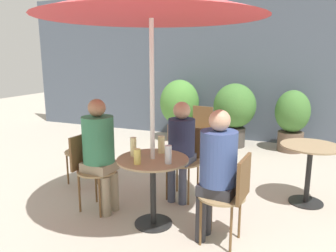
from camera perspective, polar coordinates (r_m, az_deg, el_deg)
name	(u,v)px	position (r m, az deg, el deg)	size (l,w,h in m)	color
ground_plane	(155,238)	(3.31, -2.32, -18.84)	(20.00, 20.00, 0.00)	#B2A899
storefront_wall	(239,66)	(6.78, 12.27, 10.20)	(10.00, 0.06, 3.00)	#4C5666
cafe_table_near	(153,175)	(3.31, -2.64, -8.50)	(0.72, 0.72, 0.71)	black
cafe_table_far	(310,161)	(4.12, 23.43, -5.59)	(0.67, 0.67, 0.71)	black
bistro_chair_0	(231,191)	(3.03, 10.99, -11.02)	(0.44, 0.43, 0.85)	#997F56
bistro_chair_1	(186,155)	(4.00, 3.14, -5.00)	(0.43, 0.44, 0.85)	#997F56
bistro_chair_2	(90,164)	(3.76, -13.42, -6.44)	(0.44, 0.43, 0.85)	#997F56
bistro_chair_3	(87,145)	(4.52, -13.89, -3.31)	(0.47, 0.48, 0.85)	#997F56
bistro_chair_4	(200,126)	(5.63, 5.59, 0.04)	(0.43, 0.45, 0.85)	#997F56
seated_person_0	(217,165)	(2.99, 8.47, -6.74)	(0.35, 0.33, 1.25)	#2D2D33
seated_person_1	(181,142)	(3.82, 2.28, -2.80)	(0.31, 0.33, 1.19)	#42475B
seated_person_2	(100,146)	(3.61, -11.84, -3.47)	(0.36, 0.34, 1.26)	gray
beer_glass_0	(137,157)	(3.09, -5.38, -5.32)	(0.07, 0.07, 0.15)	#DBC65B
beer_glass_1	(168,155)	(3.09, 0.04, -4.99)	(0.06, 0.06, 0.18)	silver
beer_glass_2	(161,145)	(3.42, -1.17, -3.24)	(0.07, 0.07, 0.18)	beige
beer_glass_3	(133,147)	(3.32, -6.05, -3.64)	(0.06, 0.06, 0.19)	beige
potted_plant_0	(179,106)	(6.63, 2.01, 3.49)	(0.79, 0.79, 1.23)	#93664C
potted_plant_1	(235,109)	(6.28, 11.51, 2.84)	(0.79, 0.79, 1.20)	#47423D
potted_plant_2	(292,118)	(6.26, 20.79, 1.39)	(0.60, 0.60, 1.11)	brown
umbrella	(151,2)	(3.14, -2.95, 20.74)	(2.09, 2.09, 2.32)	silver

